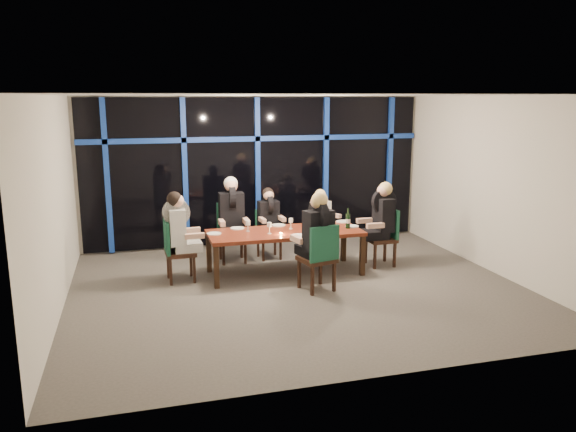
{
  "coord_description": "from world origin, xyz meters",
  "views": [
    {
      "loc": [
        -2.42,
        -8.11,
        2.97
      ],
      "look_at": [
        0.0,
        0.6,
        1.05
      ],
      "focal_mm": 35.0,
      "sensor_mm": 36.0,
      "label": 1
    }
  ],
  "objects_px": {
    "chair_far_mid": "(268,231)",
    "wine_bottle": "(348,220)",
    "chair_far_left": "(231,229)",
    "chair_end_right": "(385,234)",
    "water_pitcher": "(327,225)",
    "diner_far_mid": "(269,213)",
    "diner_end_right": "(382,212)",
    "chair_end_left": "(175,248)",
    "diner_near_mid": "(317,227)",
    "chair_far_right": "(319,230)",
    "diner_far_left": "(232,207)",
    "chair_near_mid": "(320,254)",
    "dining_table": "(285,235)",
    "diner_far_right": "(322,213)",
    "diner_end_left": "(179,223)"
  },
  "relations": [
    {
      "from": "chair_near_mid",
      "to": "wine_bottle",
      "type": "xyz_separation_m",
      "value": [
        0.82,
        0.93,
        0.29
      ]
    },
    {
      "from": "chair_near_mid",
      "to": "water_pitcher",
      "type": "height_order",
      "value": "chair_near_mid"
    },
    {
      "from": "chair_far_left",
      "to": "chair_end_right",
      "type": "bearing_deg",
      "value": -20.74
    },
    {
      "from": "wine_bottle",
      "to": "water_pitcher",
      "type": "bearing_deg",
      "value": -162.79
    },
    {
      "from": "chair_far_mid",
      "to": "wine_bottle",
      "type": "height_order",
      "value": "wine_bottle"
    },
    {
      "from": "wine_bottle",
      "to": "chair_far_left",
      "type": "bearing_deg",
      "value": 148.41
    },
    {
      "from": "diner_end_right",
      "to": "wine_bottle",
      "type": "height_order",
      "value": "diner_end_right"
    },
    {
      "from": "chair_far_right",
      "to": "diner_far_mid",
      "type": "distance_m",
      "value": 1.05
    },
    {
      "from": "dining_table",
      "to": "chair_end_left",
      "type": "relative_size",
      "value": 2.56
    },
    {
      "from": "diner_far_mid",
      "to": "water_pitcher",
      "type": "relative_size",
      "value": 4.09
    },
    {
      "from": "chair_end_left",
      "to": "chair_near_mid",
      "type": "bearing_deg",
      "value": -119.93
    },
    {
      "from": "chair_far_left",
      "to": "diner_far_mid",
      "type": "xyz_separation_m",
      "value": [
        0.7,
        -0.05,
        0.27
      ]
    },
    {
      "from": "chair_far_left",
      "to": "diner_far_left",
      "type": "height_order",
      "value": "diner_far_left"
    },
    {
      "from": "chair_far_right",
      "to": "diner_end_right",
      "type": "height_order",
      "value": "diner_end_right"
    },
    {
      "from": "chair_end_left",
      "to": "diner_far_right",
      "type": "xyz_separation_m",
      "value": [
        2.81,
        0.84,
        0.26
      ]
    },
    {
      "from": "diner_end_left",
      "to": "diner_end_right",
      "type": "bearing_deg",
      "value": -93.54
    },
    {
      "from": "diner_end_right",
      "to": "water_pitcher",
      "type": "relative_size",
      "value": 4.63
    },
    {
      "from": "dining_table",
      "to": "diner_far_right",
      "type": "height_order",
      "value": "diner_far_right"
    },
    {
      "from": "diner_far_left",
      "to": "diner_far_mid",
      "type": "relative_size",
      "value": 1.18
    },
    {
      "from": "chair_end_right",
      "to": "water_pitcher",
      "type": "xyz_separation_m",
      "value": [
        -1.19,
        -0.24,
        0.28
      ]
    },
    {
      "from": "dining_table",
      "to": "wine_bottle",
      "type": "xyz_separation_m",
      "value": [
        1.1,
        -0.09,
        0.2
      ]
    },
    {
      "from": "diner_end_right",
      "to": "diner_near_mid",
      "type": "height_order",
      "value": "diner_near_mid"
    },
    {
      "from": "chair_near_mid",
      "to": "diner_end_left",
      "type": "bearing_deg",
      "value": -42.1
    },
    {
      "from": "diner_far_mid",
      "to": "diner_end_right",
      "type": "relative_size",
      "value": 0.88
    },
    {
      "from": "wine_bottle",
      "to": "chair_far_mid",
      "type": "bearing_deg",
      "value": 134.69
    },
    {
      "from": "chair_end_left",
      "to": "diner_far_left",
      "type": "relative_size",
      "value": 0.98
    },
    {
      "from": "chair_far_mid",
      "to": "diner_near_mid",
      "type": "xyz_separation_m",
      "value": [
        0.3,
        -2.0,
        0.51
      ]
    },
    {
      "from": "wine_bottle",
      "to": "water_pitcher",
      "type": "distance_m",
      "value": 0.44
    },
    {
      "from": "chair_far_mid",
      "to": "chair_far_right",
      "type": "height_order",
      "value": "chair_far_mid"
    },
    {
      "from": "dining_table",
      "to": "wine_bottle",
      "type": "relative_size",
      "value": 7.34
    },
    {
      "from": "chair_far_left",
      "to": "diner_far_left",
      "type": "xyz_separation_m",
      "value": [
        -0.0,
        -0.09,
        0.42
      ]
    },
    {
      "from": "chair_far_left",
      "to": "wine_bottle",
      "type": "relative_size",
      "value": 3.02
    },
    {
      "from": "dining_table",
      "to": "chair_far_left",
      "type": "height_order",
      "value": "chair_far_left"
    },
    {
      "from": "diner_far_mid",
      "to": "water_pitcher",
      "type": "distance_m",
      "value": 1.41
    },
    {
      "from": "diner_far_left",
      "to": "water_pitcher",
      "type": "height_order",
      "value": "diner_far_left"
    },
    {
      "from": "chair_far_left",
      "to": "chair_end_left",
      "type": "relative_size",
      "value": 1.05
    },
    {
      "from": "chair_far_left",
      "to": "wine_bottle",
      "type": "height_order",
      "value": "wine_bottle"
    },
    {
      "from": "diner_far_left",
      "to": "diner_end_right",
      "type": "xyz_separation_m",
      "value": [
        2.52,
        -0.93,
        -0.04
      ]
    },
    {
      "from": "chair_end_right",
      "to": "diner_near_mid",
      "type": "distance_m",
      "value": 1.92
    },
    {
      "from": "diner_near_mid",
      "to": "wine_bottle",
      "type": "xyz_separation_m",
      "value": [
        0.84,
        0.84,
        -0.13
      ]
    },
    {
      "from": "water_pitcher",
      "to": "diner_far_left",
      "type": "bearing_deg",
      "value": 125.75
    },
    {
      "from": "chair_far_left",
      "to": "chair_near_mid",
      "type": "bearing_deg",
      "value": -63.0
    },
    {
      "from": "chair_end_left",
      "to": "diner_near_mid",
      "type": "bearing_deg",
      "value": -118.25
    },
    {
      "from": "chair_far_mid",
      "to": "diner_near_mid",
      "type": "bearing_deg",
      "value": -85.12
    },
    {
      "from": "chair_far_left",
      "to": "diner_near_mid",
      "type": "xyz_separation_m",
      "value": [
        1.0,
        -1.98,
        0.42
      ]
    },
    {
      "from": "chair_far_left",
      "to": "diner_far_mid",
      "type": "relative_size",
      "value": 1.21
    },
    {
      "from": "dining_table",
      "to": "chair_far_right",
      "type": "distance_m",
      "value": 1.38
    },
    {
      "from": "chair_end_left",
      "to": "diner_far_mid",
      "type": "height_order",
      "value": "diner_far_mid"
    },
    {
      "from": "chair_far_mid",
      "to": "chair_far_right",
      "type": "distance_m",
      "value": 0.99
    },
    {
      "from": "chair_far_left",
      "to": "chair_near_mid",
      "type": "relative_size",
      "value": 1.0
    }
  ]
}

